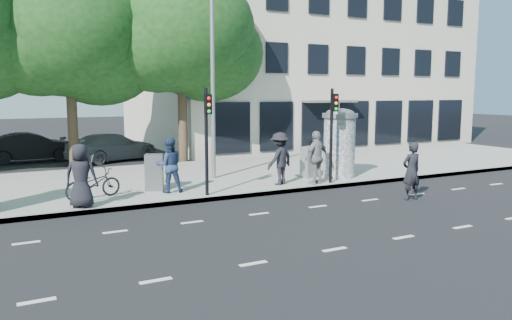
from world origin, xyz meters
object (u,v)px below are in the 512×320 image
cabinet_right (309,162)px  street_lamp (213,55)px  car_mid (32,147)px  car_right (113,147)px  ped_e (317,158)px  cabinet_left (154,172)px  ped_d (280,159)px  ad_column_right (339,141)px  traffic_pole_far (332,126)px  ped_a (81,176)px  traffic_pole_near (207,130)px  man_road (411,171)px  bicycle (93,184)px  ped_c (169,165)px

cabinet_right → street_lamp: bearing=138.5°
car_mid → car_right: (3.63, -1.50, -0.03)m
ped_e → cabinet_left: ped_e is taller
ped_e → cabinet_right: size_ratio=1.60×
street_lamp → ped_d: 4.62m
ad_column_right → cabinet_left: ad_column_right is taller
car_mid → cabinet_right: bearing=-143.0°
traffic_pole_far → street_lamp: 5.12m
ad_column_right → traffic_pole_far: (-1.00, -0.91, 0.69)m
ped_a → cabinet_left: bearing=-125.1°
traffic_pole_near → man_road: size_ratio=1.83×
ad_column_right → street_lamp: street_lamp is taller
traffic_pole_near → ped_e: (4.20, 0.07, -1.13)m
street_lamp → ped_e: street_lamp is taller
traffic_pole_far → car_right: 12.17m
ped_e → bicycle: 7.63m
ped_d → ad_column_right: bearing=163.8°
car_mid → bicycle: bearing=-177.4°
ped_a → cabinet_right: (8.51, 1.30, -0.32)m
car_mid → ad_column_right: bearing=-140.9°
street_lamp → cabinet_left: street_lamp is taller
cabinet_left → cabinet_right: cabinet_left is taller
traffic_pole_far → car_mid: (-9.27, 12.17, -1.52)m
man_road → car_mid: (-10.26, 15.10, -0.21)m
ped_a → man_road: size_ratio=0.99×
cabinet_left → ped_e: bearing=6.9°
traffic_pole_far → cabinet_right: size_ratio=2.84×
street_lamp → ped_d: (1.58, -2.25, -3.71)m
ped_d → cabinet_left: 4.39m
ped_a → cabinet_left: (2.53, 1.52, -0.31)m
street_lamp → cabinet_left: bearing=-154.8°
ad_column_right → bicycle: (-9.13, 0.28, -0.92)m
ped_a → traffic_pole_near: bearing=-157.0°
car_mid → cabinet_left: bearing=-166.5°
ped_d → man_road: (2.81, -3.52, -0.15)m
traffic_pole_far → man_road: bearing=-71.3°
man_road → cabinet_left: size_ratio=1.52×
ped_e → man_road: bearing=104.5°
ped_d → car_mid: (-7.45, 11.58, -0.37)m
man_road → traffic_pole_far: bearing=-68.8°
street_lamp → ped_d: street_lamp is taller
cabinet_right → traffic_pole_near: bearing=178.8°
ped_a → car_right: 11.03m
ad_column_right → car_right: ad_column_right is taller
ped_e → cabinet_left: bearing=-28.8°
traffic_pole_near → ped_c: bearing=132.5°
cabinet_right → car_mid: car_mid is taller
ped_d → cabinet_right: 1.91m
man_road → car_right: man_road is taller
ad_column_right → traffic_pole_near: (-5.80, -0.91, 0.69)m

